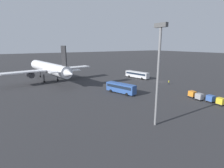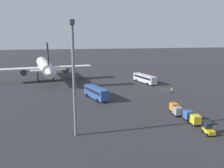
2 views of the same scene
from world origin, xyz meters
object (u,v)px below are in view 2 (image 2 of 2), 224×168
(airplane, at_px, (45,66))
(shuttle_bus_near, at_px, (145,78))
(worker_person, at_px, (172,91))
(cargo_cart_blue, at_px, (188,115))
(cargo_cart_orange, at_px, (174,107))
(cargo_cart_yellow, at_px, (195,119))
(shuttle_bus_far, at_px, (96,92))
(cargo_cart_grey, at_px, (178,111))
(baggage_tug, at_px, (208,129))

(airplane, distance_m, shuttle_bus_near, 41.17)
(worker_person, bearing_deg, airplane, 51.05)
(cargo_cart_blue, height_order, cargo_cart_orange, same)
(cargo_cart_yellow, distance_m, cargo_cart_blue, 2.82)
(airplane, xyz_separation_m, shuttle_bus_far, (-33.04, -15.77, -3.92))
(cargo_cart_yellow, relative_size, cargo_cart_orange, 1.00)
(cargo_cart_grey, relative_size, cargo_cart_orange, 1.00)
(cargo_cart_yellow, bearing_deg, worker_person, -18.72)
(cargo_cart_grey, bearing_deg, shuttle_bus_far, 39.53)
(baggage_tug, relative_size, cargo_cart_grey, 1.18)
(worker_person, bearing_deg, cargo_cart_yellow, 161.28)
(shuttle_bus_far, height_order, cargo_cart_yellow, shuttle_bus_far)
(shuttle_bus_far, xyz_separation_m, baggage_tug, (-28.59, -15.92, -1.08))
(shuttle_bus_far, xyz_separation_m, cargo_cart_orange, (-15.87, -16.10, -0.83))
(baggage_tug, distance_m, cargo_cart_yellow, 4.30)
(airplane, bearing_deg, shuttle_bus_far, -162.33)
(cargo_cart_blue, xyz_separation_m, cargo_cart_orange, (5.62, 0.24, 0.00))
(airplane, distance_m, cargo_cart_blue, 63.47)
(shuttle_bus_far, bearing_deg, baggage_tug, -167.68)
(shuttle_bus_far, relative_size, cargo_cart_grey, 5.25)
(cargo_cart_grey, bearing_deg, cargo_cart_blue, -161.85)
(cargo_cart_blue, bearing_deg, worker_person, -20.48)
(worker_person, bearing_deg, cargo_cart_blue, 159.52)
(shuttle_bus_far, height_order, cargo_cart_grey, shuttle_bus_far)
(shuttle_bus_near, distance_m, shuttle_bus_far, 28.88)
(cargo_cart_blue, xyz_separation_m, cargo_cart_grey, (2.81, 0.92, 0.00))
(worker_person, bearing_deg, cargo_cart_grey, 154.53)
(shuttle_bus_near, distance_m, cargo_cart_grey, 37.56)
(worker_person, xyz_separation_m, cargo_cart_orange, (-16.33, 8.43, 0.32))
(cargo_cart_blue, distance_m, cargo_cart_grey, 2.96)
(airplane, relative_size, shuttle_bus_near, 3.41)
(shuttle_bus_near, relative_size, cargo_cart_blue, 6.08)
(shuttle_bus_near, distance_m, cargo_cart_yellow, 42.98)
(shuttle_bus_far, distance_m, cargo_cart_orange, 22.63)
(cargo_cart_orange, bearing_deg, cargo_cart_yellow, -179.72)
(cargo_cart_yellow, bearing_deg, shuttle_bus_near, -8.40)
(cargo_cart_orange, bearing_deg, airplane, 33.09)
(baggage_tug, height_order, worker_person, baggage_tug)
(shuttle_bus_far, height_order, cargo_cart_orange, shuttle_bus_far)
(cargo_cart_grey, bearing_deg, cargo_cart_yellow, -172.65)
(shuttle_bus_near, distance_m, baggage_tug, 47.26)
(shuttle_bus_near, relative_size, shuttle_bus_far, 1.16)
(worker_person, relative_size, cargo_cart_grey, 0.81)
(airplane, xyz_separation_m, cargo_cart_orange, (-48.92, -31.88, -4.75))
(baggage_tug, height_order, cargo_cart_grey, baggage_tug)
(shuttle_bus_near, bearing_deg, shuttle_bus_far, 117.90)
(airplane, bearing_deg, shuttle_bus_near, -119.08)
(worker_person, xyz_separation_m, cargo_cart_blue, (-21.95, 8.20, 0.32))
(cargo_cart_blue, height_order, cargo_cart_grey, same)
(shuttle_bus_far, bearing_deg, airplane, 8.72)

